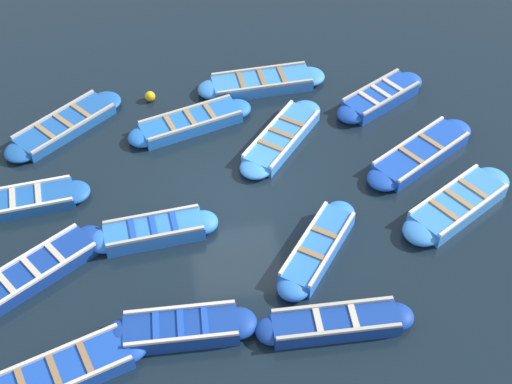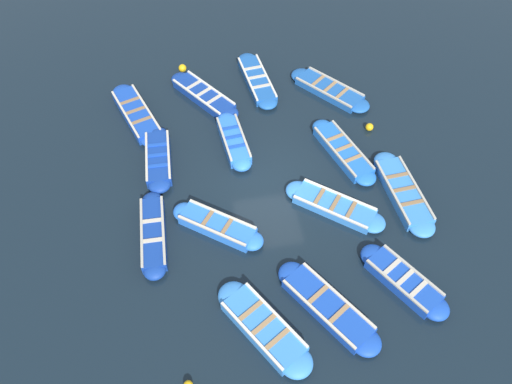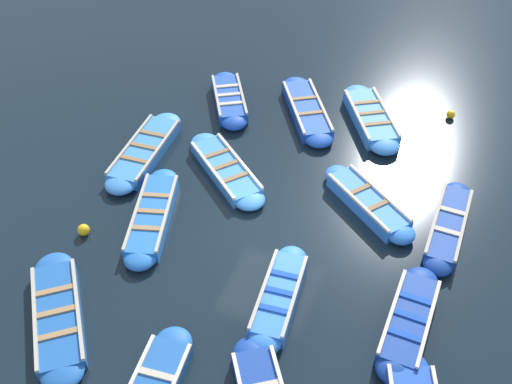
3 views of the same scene
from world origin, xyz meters
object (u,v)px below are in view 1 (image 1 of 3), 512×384
(boat_stern_in, at_px, (282,138))
(buoy_white_drifting, at_px, (150,96))
(boat_inner_gap, at_px, (14,203))
(boat_far_corner, at_px, (335,324))
(boat_outer_left, at_px, (65,125))
(boat_near_quay, at_px, (181,329))
(boat_outer_right, at_px, (56,376))
(boat_mid_row, at_px, (154,231))
(boat_alongside, at_px, (458,205))
(boat_broadside, at_px, (191,122))
(boat_centre, at_px, (33,273))
(boat_tucked, at_px, (262,83))
(boat_end_of_row, at_px, (381,97))
(boat_drifting, at_px, (421,154))
(boat_bow_out, at_px, (318,248))

(boat_stern_in, height_order, buoy_white_drifting, boat_stern_in)
(boat_inner_gap, height_order, boat_far_corner, boat_far_corner)
(boat_outer_left, height_order, boat_stern_in, boat_stern_in)
(boat_near_quay, bearing_deg, boat_far_corner, -96.23)
(boat_near_quay, height_order, boat_outer_right, boat_near_quay)
(boat_far_corner, bearing_deg, boat_inner_gap, 56.36)
(boat_near_quay, relative_size, boat_outer_left, 0.93)
(boat_mid_row, bearing_deg, boat_alongside, -92.08)
(boat_broadside, xyz_separation_m, boat_centre, (-4.84, 4.10, 0.01))
(boat_outer_right, height_order, buoy_white_drifting, boat_outer_right)
(boat_broadside, xyz_separation_m, boat_tucked, (1.53, -2.30, 0.00))
(boat_mid_row, xyz_separation_m, buoy_white_drifting, (5.42, -0.16, -0.05))
(boat_near_quay, height_order, boat_tucked, boat_near_quay)
(boat_alongside, height_order, boat_centre, boat_alongside)
(boat_inner_gap, distance_m, boat_mid_row, 3.80)
(boat_broadside, height_order, boat_outer_left, boat_broadside)
(boat_alongside, xyz_separation_m, boat_mid_row, (0.28, 7.63, 0.01))
(boat_outer_right, distance_m, boat_end_of_row, 12.08)
(boat_inner_gap, bearing_deg, boat_broadside, -62.45)
(boat_broadside, height_order, boat_stern_in, boat_broadside)
(boat_centre, xyz_separation_m, boat_end_of_row, (5.11, -9.76, 0.02))
(boat_broadside, height_order, boat_far_corner, boat_far_corner)
(boat_far_corner, bearing_deg, boat_tucked, 1.34)
(boat_inner_gap, xyz_separation_m, boat_outer_right, (-5.19, -1.28, 0.03))
(boat_stern_in, bearing_deg, boat_outer_right, 138.31)
(boat_drifting, height_order, buoy_white_drifting, boat_drifting)
(boat_tucked, bearing_deg, boat_bow_out, -177.60)
(boat_far_corner, bearing_deg, boat_mid_row, 48.96)
(boat_alongside, distance_m, boat_centre, 10.49)
(boat_bow_out, distance_m, boat_far_corner, 2.14)
(boat_outer_left, bearing_deg, boat_centre, 174.09)
(boat_mid_row, xyz_separation_m, boat_far_corner, (-3.27, -3.76, -0.01))
(boat_inner_gap, xyz_separation_m, boat_alongside, (-1.82, -11.11, 0.04))
(boat_outer_left, bearing_deg, boat_drifting, -105.76)
(boat_near_quay, relative_size, boat_inner_gap, 0.85)
(boat_stern_in, distance_m, buoy_white_drifting, 4.30)
(boat_outer_right, relative_size, boat_far_corner, 1.15)
(boat_outer_right, bearing_deg, boat_stern_in, -41.69)
(boat_broadside, bearing_deg, boat_tucked, -56.37)
(boat_outer_right, bearing_deg, boat_drifting, -60.50)
(boat_end_of_row, bearing_deg, boat_far_corner, 157.34)
(boat_inner_gap, xyz_separation_m, buoy_white_drifting, (3.88, -3.64, -0.00))
(boat_outer_left, relative_size, boat_outer_right, 0.88)
(boat_inner_gap, bearing_deg, boat_tucked, -60.38)
(boat_drifting, xyz_separation_m, buoy_white_drifting, (3.68, 7.16, -0.02))
(boat_centre, xyz_separation_m, boat_outer_right, (-2.82, -0.65, 0.01))
(boat_alongside, bearing_deg, boat_broadside, 56.12)
(boat_mid_row, relative_size, boat_far_corner, 0.92)
(boat_outer_right, bearing_deg, boat_mid_row, -31.11)
(boat_bow_out, relative_size, boat_mid_row, 0.98)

